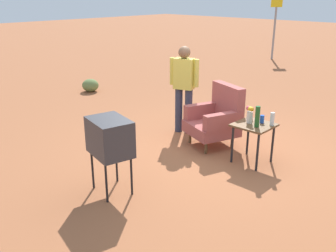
{
  "coord_description": "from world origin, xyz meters",
  "views": [
    {
      "loc": [
        3.52,
        -4.81,
        2.56
      ],
      "look_at": [
        -0.16,
        -0.95,
        0.65
      ],
      "focal_mm": 40.18,
      "sensor_mm": 36.0,
      "label": 1
    }
  ],
  "objects_px": {
    "person_standing": "(184,84)",
    "road_sign": "(275,24)",
    "flower_vase": "(250,114)",
    "tv_on_stand": "(110,138)",
    "soda_can_blue": "(262,119)",
    "bottle_short_clear": "(272,119)",
    "soda_can_red": "(251,116)",
    "bottle_wine_green": "(257,117)",
    "armchair": "(217,118)",
    "side_table": "(254,130)"
  },
  "relations": [
    {
      "from": "bottle_short_clear",
      "to": "bottle_wine_green",
      "type": "xyz_separation_m",
      "value": [
        -0.13,
        -0.22,
        0.06
      ]
    },
    {
      "from": "person_standing",
      "to": "bottle_short_clear",
      "type": "distance_m",
      "value": 1.92
    },
    {
      "from": "side_table",
      "to": "flower_vase",
      "type": "bearing_deg",
      "value": 179.47
    },
    {
      "from": "tv_on_stand",
      "to": "person_standing",
      "type": "distance_m",
      "value": 2.53
    },
    {
      "from": "armchair",
      "to": "bottle_short_clear",
      "type": "xyz_separation_m",
      "value": [
        1.08,
        -0.05,
        0.24
      ]
    },
    {
      "from": "soda_can_red",
      "to": "soda_can_blue",
      "type": "bearing_deg",
      "value": -4.85
    },
    {
      "from": "side_table",
      "to": "soda_can_red",
      "type": "bearing_deg",
      "value": 136.03
    },
    {
      "from": "bottle_wine_green",
      "to": "person_standing",
      "type": "bearing_deg",
      "value": 168.64
    },
    {
      "from": "armchair",
      "to": "road_sign",
      "type": "distance_m",
      "value": 9.64
    },
    {
      "from": "tv_on_stand",
      "to": "flower_vase",
      "type": "distance_m",
      "value": 2.24
    },
    {
      "from": "road_sign",
      "to": "tv_on_stand",
      "type": "bearing_deg",
      "value": -71.24
    },
    {
      "from": "bottle_wine_green",
      "to": "flower_vase",
      "type": "xyz_separation_m",
      "value": [
        -0.18,
        0.08,
        -0.01
      ]
    },
    {
      "from": "side_table",
      "to": "tv_on_stand",
      "type": "height_order",
      "value": "tv_on_stand"
    },
    {
      "from": "armchair",
      "to": "side_table",
      "type": "relative_size",
      "value": 1.66
    },
    {
      "from": "bottle_short_clear",
      "to": "tv_on_stand",
      "type": "bearing_deg",
      "value": -115.57
    },
    {
      "from": "road_sign",
      "to": "soda_can_red",
      "type": "height_order",
      "value": "road_sign"
    },
    {
      "from": "bottle_short_clear",
      "to": "flower_vase",
      "type": "height_order",
      "value": "flower_vase"
    },
    {
      "from": "side_table",
      "to": "bottle_wine_green",
      "type": "distance_m",
      "value": 0.28
    },
    {
      "from": "armchair",
      "to": "soda_can_blue",
      "type": "height_order",
      "value": "armchair"
    },
    {
      "from": "road_sign",
      "to": "person_standing",
      "type": "bearing_deg",
      "value": -71.33
    },
    {
      "from": "person_standing",
      "to": "soda_can_red",
      "type": "distance_m",
      "value": 1.55
    },
    {
      "from": "road_sign",
      "to": "flower_vase",
      "type": "relative_size",
      "value": 9.21
    },
    {
      "from": "bottle_short_clear",
      "to": "flower_vase",
      "type": "bearing_deg",
      "value": -154.48
    },
    {
      "from": "person_standing",
      "to": "road_sign",
      "type": "relative_size",
      "value": 0.67
    },
    {
      "from": "armchair",
      "to": "soda_can_blue",
      "type": "relative_size",
      "value": 8.69
    },
    {
      "from": "person_standing",
      "to": "soda_can_red",
      "type": "height_order",
      "value": "person_standing"
    },
    {
      "from": "person_standing",
      "to": "bottle_short_clear",
      "type": "relative_size",
      "value": 8.2
    },
    {
      "from": "road_sign",
      "to": "flower_vase",
      "type": "bearing_deg",
      "value": -63.22
    },
    {
      "from": "person_standing",
      "to": "flower_vase",
      "type": "relative_size",
      "value": 6.19
    },
    {
      "from": "person_standing",
      "to": "flower_vase",
      "type": "bearing_deg",
      "value": -9.9
    },
    {
      "from": "armchair",
      "to": "bottle_short_clear",
      "type": "relative_size",
      "value": 5.3
    },
    {
      "from": "armchair",
      "to": "flower_vase",
      "type": "relative_size",
      "value": 4.0
    },
    {
      "from": "soda_can_red",
      "to": "bottle_wine_green",
      "type": "bearing_deg",
      "value": -42.92
    },
    {
      "from": "side_table",
      "to": "bottle_short_clear",
      "type": "relative_size",
      "value": 3.19
    },
    {
      "from": "road_sign",
      "to": "bottle_wine_green",
      "type": "distance_m",
      "value": 10.27
    },
    {
      "from": "bottle_short_clear",
      "to": "soda_can_red",
      "type": "bearing_deg",
      "value": 178.97
    },
    {
      "from": "tv_on_stand",
      "to": "side_table",
      "type": "bearing_deg",
      "value": 67.77
    },
    {
      "from": "side_table",
      "to": "person_standing",
      "type": "height_order",
      "value": "person_standing"
    },
    {
      "from": "bottle_short_clear",
      "to": "bottle_wine_green",
      "type": "relative_size",
      "value": 0.62
    },
    {
      "from": "person_standing",
      "to": "bottle_wine_green",
      "type": "xyz_separation_m",
      "value": [
        1.78,
        -0.36,
        -0.14
      ]
    },
    {
      "from": "armchair",
      "to": "road_sign",
      "type": "height_order",
      "value": "road_sign"
    },
    {
      "from": "side_table",
      "to": "flower_vase",
      "type": "height_order",
      "value": "flower_vase"
    },
    {
      "from": "bottle_wine_green",
      "to": "flower_vase",
      "type": "relative_size",
      "value": 1.21
    },
    {
      "from": "person_standing",
      "to": "soda_can_blue",
      "type": "bearing_deg",
      "value": -4.71
    },
    {
      "from": "bottle_wine_green",
      "to": "road_sign",
      "type": "bearing_deg",
      "value": 117.47
    },
    {
      "from": "armchair",
      "to": "bottle_short_clear",
      "type": "height_order",
      "value": "armchair"
    },
    {
      "from": "soda_can_blue",
      "to": "bottle_wine_green",
      "type": "height_order",
      "value": "bottle_wine_green"
    },
    {
      "from": "flower_vase",
      "to": "side_table",
      "type": "bearing_deg",
      "value": -0.53
    },
    {
      "from": "tv_on_stand",
      "to": "soda_can_red",
      "type": "distance_m",
      "value": 2.37
    },
    {
      "from": "road_sign",
      "to": "flower_vase",
      "type": "distance_m",
      "value": 10.12
    }
  ]
}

